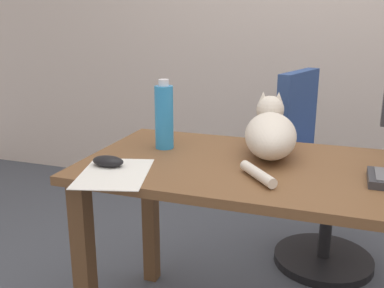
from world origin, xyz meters
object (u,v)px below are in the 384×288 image
Objects in this scene: computer_mouse at (108,161)px; water_bottle at (164,116)px; cat at (270,132)px; office_chair at (319,184)px.

computer_mouse is 0.42× the size of water_bottle.
cat is at bearing 8.26° from water_bottle.
office_chair is at bearing 53.66° from computer_mouse.
office_chair is 3.64× the size of water_bottle.
computer_mouse is at bearing -126.34° from office_chair.
water_bottle reaches higher than cat.
office_chair is at bearing 73.63° from cat.
office_chair reaches higher than computer_mouse.
cat is 0.58m from computer_mouse.
office_chair is 0.92m from water_bottle.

